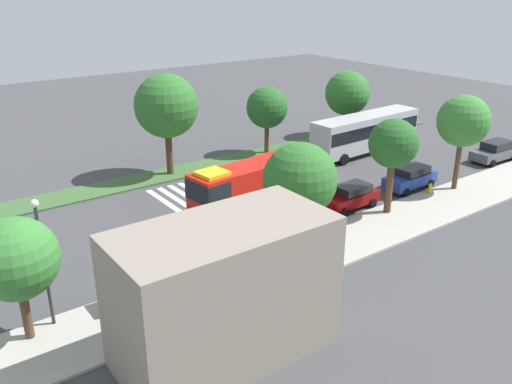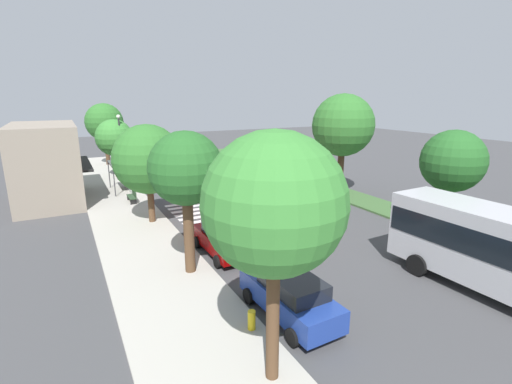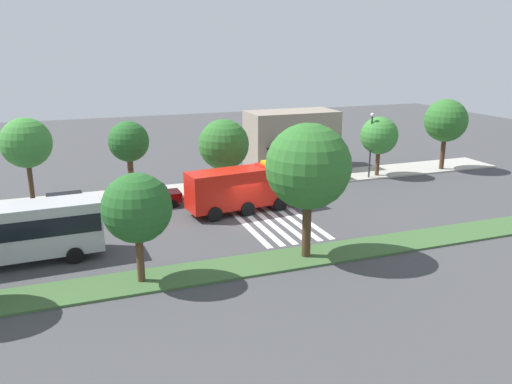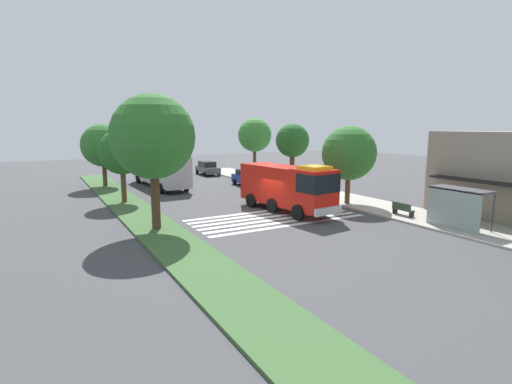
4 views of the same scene
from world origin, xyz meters
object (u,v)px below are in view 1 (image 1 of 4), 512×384
Objects in this scene: street_lamp at (43,253)px; sidewalk_tree_east at (16,259)px; transit_bus at (366,131)px; parked_car_east at (351,196)px; bench_near_shelter at (227,264)px; median_tree_west at (267,108)px; sidewalk_tree_center at (300,180)px; bus_stop_shelter at (159,264)px; median_tree_center at (166,106)px; median_tree_far_west at (347,93)px; sidewalk_tree_west at (393,144)px; fire_truck at (244,186)px; sidewalk_tree_far_west at (463,121)px; parked_car_west at (495,151)px; parked_car_mid at (410,178)px; fire_hydrant at (430,188)px.

street_lamp reaches higher than sidewalk_tree_east.
parked_car_east is at bearing -143.02° from transit_bus.
median_tree_west is at bearing -132.77° from bench_near_shelter.
sidewalk_tree_center reaches higher than street_lamp.
median_tree_west is (-18.95, -16.13, 2.40)m from bus_stop_shelter.
median_tree_west is 10.05m from median_tree_center.
median_tree_far_west is (-13.05, -13.64, 3.53)m from parked_car_east.
bus_stop_shelter is at bearing 60.84° from median_tree_center.
median_tree_west is (7.47, -5.17, 2.17)m from transit_bus.
bus_stop_shelter is at bearing 1.77° from sidewalk_tree_center.
transit_bus is 1.82× the size of median_tree_far_west.
sidewalk_tree_west is at bearing 120.22° from parked_car_east.
street_lamp is 0.76× the size of median_tree_center.
transit_bus is (-17.05, -4.89, 0.12)m from fire_truck.
sidewalk_tree_far_west reaches higher than fire_truck.
parked_car_west is (-24.53, 3.59, -1.09)m from fire_truck.
parked_car_west is 3.00× the size of bench_near_shelter.
parked_car_mid is at bearing -175.61° from sidewalk_tree_east.
median_tree_center reaches higher than street_lamp.
street_lamp is 22.49m from sidewalk_tree_west.
sidewalk_tree_center is at bearing -0.00° from sidewalk_tree_far_west.
fire_truck is 11.16m from bus_stop_shelter.
median_tree_center reaches higher than bus_stop_shelter.
fire_hydrant is (-6.64, 1.70, -0.39)m from parked_car_east.
parked_car_mid is at bearing -173.66° from bus_stop_shelter.
parked_car_mid reaches higher than fire_hydrant.
parked_car_mid is at bearing -170.45° from sidewalk_tree_center.
parked_car_mid is at bearing -117.39° from transit_bus.
median_tree_west is at bearing 0.00° from median_tree_far_west.
sidewalk_tree_east reaches higher than fire_hydrant.
sidewalk_tree_west is 19.71m from median_tree_far_west.
transit_bus is at bearing -161.93° from sidewalk_tree_east.
fire_truck is at bearing -29.55° from parked_car_east.
median_tree_far_west is at bearing 61.02° from transit_bus.
parked_car_east is at bearing -174.36° from sidewalk_tree_east.
parked_car_west is at bearing 109.60° from median_tree_far_west.
bus_stop_shelter is (9.36, 6.08, -0.11)m from fire_truck.
sidewalk_tree_west is 8.03m from sidewalk_tree_center.
street_lamp is at bearing 3.77° from parked_car_east.
sidewalk_tree_east is (15.63, 0.00, -0.17)m from sidewalk_tree_center.
transit_bus is at bearing -97.98° from sidewalk_tree_far_west.
sidewalk_tree_east reaches higher than parked_car_mid.
median_tree_center is at bearing 161.35° from transit_bus.
sidewalk_tree_far_west reaches higher than fire_hydrant.
sidewalk_tree_west is 17.91m from median_tree_center.
parked_car_east is 19.21m from median_tree_far_west.
sidewalk_tree_east is at bearing -2.62° from bus_stop_shelter.
bus_stop_shelter is at bearing 26.07° from fire_truck.
fire_truck is at bearing -166.12° from transit_bus.
street_lamp is 0.95× the size of median_tree_far_west.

